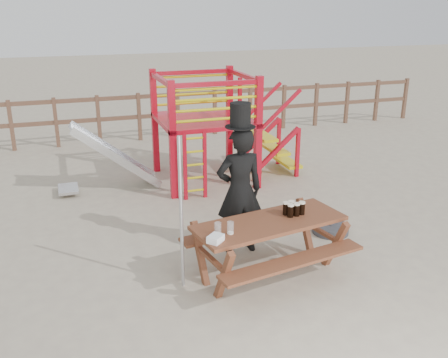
# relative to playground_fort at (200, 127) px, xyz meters

# --- Properties ---
(ground) EXTENTS (60.00, 60.00, 0.00)m
(ground) POSITION_rel_playground_fort_xyz_m (-0.12, -3.58, -1.07)
(ground) COLOR tan
(ground) RESTS_ON ground
(back_fence) EXTENTS (15.09, 0.09, 1.20)m
(back_fence) POSITION_rel_playground_fort_xyz_m (-0.12, 3.42, -0.34)
(back_fence) COLOR brown
(back_fence) RESTS_ON ground
(playground_fort) EXTENTS (4.71, 1.84, 2.10)m
(playground_fort) POSITION_rel_playground_fort_xyz_m (0.00, 0.00, 0.00)
(playground_fort) COLOR #B20B1C
(playground_fort) RESTS_ON ground
(picnic_table) EXTENTS (2.12, 1.64, 0.75)m
(picnic_table) POSITION_rel_playground_fort_xyz_m (-0.20, -3.79, -0.60)
(picnic_table) COLOR brown
(picnic_table) RESTS_ON ground
(man_with_hat) EXTENTS (0.66, 0.45, 2.10)m
(man_with_hat) POSITION_rel_playground_fort_xyz_m (-0.33, -3.05, -0.13)
(man_with_hat) COLOR black
(man_with_hat) RESTS_ON ground
(metal_pole) EXTENTS (0.04, 0.04, 1.91)m
(metal_pole) POSITION_rel_playground_fort_xyz_m (-1.30, -3.70, -0.12)
(metal_pole) COLOR #B2B2B7
(metal_pole) RESTS_ON ground
(parasol_base) EXTENTS (0.55, 0.55, 0.23)m
(parasol_base) POSITION_rel_playground_fort_xyz_m (1.19, -2.96, -1.01)
(parasol_base) COLOR #323236
(parasol_base) RESTS_ON ground
(paper_bag) EXTENTS (0.23, 0.22, 0.08)m
(paper_bag) POSITION_rel_playground_fort_xyz_m (-1.01, -4.12, -0.29)
(paper_bag) COLOR white
(paper_bag) RESTS_ON picnic_table
(stout_pints) EXTENTS (0.28, 0.18, 0.17)m
(stout_pints) POSITION_rel_playground_fort_xyz_m (0.16, -3.71, -0.24)
(stout_pints) COLOR black
(stout_pints) RESTS_ON picnic_table
(empty_glasses) EXTENTS (0.23, 0.11, 0.15)m
(empty_glasses) POSITION_rel_playground_fort_xyz_m (-0.85, -3.96, -0.26)
(empty_glasses) COLOR silver
(empty_glasses) RESTS_ON picnic_table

